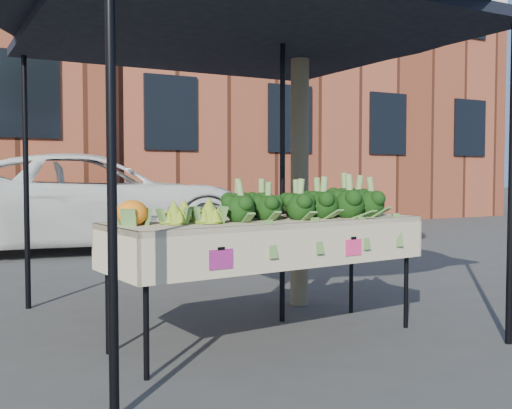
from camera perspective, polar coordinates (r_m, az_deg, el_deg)
name	(u,v)px	position (r m, az deg, el deg)	size (l,w,h in m)	color
ground	(258,338)	(4.69, 0.21, -12.39)	(90.00, 90.00, 0.00)	#313133
table	(269,280)	(4.56, 1.21, -7.03)	(2.46, 1.02, 0.90)	beige
canopy	(240,157)	(4.98, -1.46, 4.43)	(3.16, 3.16, 2.74)	black
broccoli_heap	(304,199)	(4.69, 4.52, 0.56)	(1.50, 0.60, 0.29)	black
romanesco_cluster	(185,206)	(4.20, -6.60, -0.18)	(0.45, 0.49, 0.22)	#9BB52B
cauliflower_pair	(132,210)	(4.04, -11.49, -0.49)	(0.22, 0.22, 0.20)	orange
vehicle	(91,77)	(10.53, -15.12, 11.40)	(2.60, 1.57, 5.63)	white
street_tree	(300,45)	(5.86, 4.13, 14.65)	(2.47, 2.47, 4.86)	#1E4C14
building_right	(263,76)	(19.09, 0.65, 11.93)	(12.00, 8.00, 8.50)	brown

